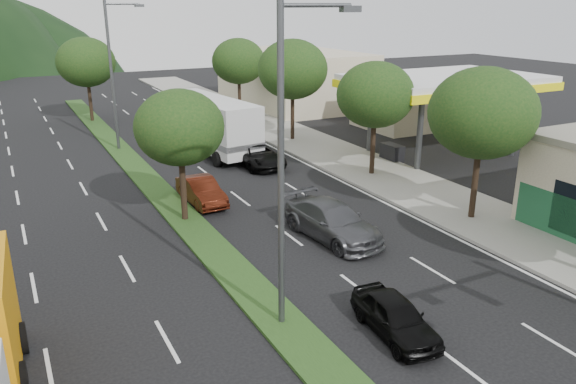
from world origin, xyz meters
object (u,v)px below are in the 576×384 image
tree_r_d (293,69)px  tree_med_near (179,128)px  tree_r_e (239,61)px  tree_r_b (483,113)px  car_queue_d (257,155)px  streetlight_mid (114,68)px  car_queue_c (201,191)px  streetlight_near (287,153)px  motorhome (210,124)px  car_queue_b (332,221)px  tree_med_far (86,62)px  car_queue_a (395,316)px  tree_r_c (375,95)px

tree_r_d → tree_med_near: 16.99m
tree_r_d → tree_r_e: (0.00, 10.00, -0.29)m
tree_r_b → car_queue_d: bearing=111.5°
streetlight_mid → car_queue_c: 13.97m
tree_med_near → car_queue_d: 10.49m
tree_r_d → car_queue_c: size_ratio=1.78×
streetlight_mid → streetlight_near: bearing=-90.0°
tree_r_e → streetlight_mid: streetlight_mid is taller
streetlight_near → tree_r_d: bearing=61.8°
motorhome → streetlight_mid: bearing=140.1°
streetlight_near → car_queue_b: bearing=46.9°
tree_med_near → streetlight_mid: streetlight_mid is taller
tree_med_far → car_queue_b: size_ratio=1.31×
tree_r_e → streetlight_mid: (-11.79, -7.00, 0.69)m
tree_r_d → motorhome: tree_r_d is taller
tree_r_e → motorhome: 12.63m
tree_med_near → car_queue_a: tree_med_near is taller
tree_med_far → streetlight_mid: (0.21, -11.00, 0.58)m
tree_r_d → tree_med_near: tree_r_d is taller
tree_r_b → tree_r_c: tree_r_b is taller
motorhome → tree_r_d: bearing=-3.2°
tree_med_near → car_queue_a: (2.82, -12.10, -3.82)m
tree_r_b → streetlight_near: bearing=-161.3°
streetlight_mid → car_queue_c: (1.29, -13.02, -4.92)m
car_queue_c → tree_med_near: bearing=-129.1°
streetlight_mid → car_queue_d: (6.67, -8.02, -4.90)m
car_queue_b → car_queue_d: car_queue_b is taller
tree_med_far → car_queue_b: tree_med_far is taller
tree_r_e → car_queue_b: tree_r_e is taller
tree_r_e → car_queue_d: 16.41m
tree_med_far → motorhome: bearing=-69.1°
streetlight_mid → car_queue_c: size_ratio=2.49×
tree_med_far → car_queue_a: (2.82, -38.10, -4.39)m
tree_med_far → streetlight_near: (0.21, -36.00, 0.58)m
car_queue_d → tree_r_e: bearing=70.8°
tree_r_b → car_queue_c: tree_r_b is taller
tree_r_b → tree_r_c: size_ratio=1.07×
streetlight_near → car_queue_b: streetlight_near is taller
streetlight_near → streetlight_mid: same height
tree_r_c → streetlight_mid: (-11.79, 13.00, 0.84)m
tree_r_d → car_queue_b: 18.73m
tree_med_far → car_queue_a: size_ratio=1.93×
tree_r_b → motorhome: (-6.50, 17.57, -3.08)m
tree_med_far → car_queue_a: 38.46m
tree_r_e → tree_med_far: bearing=161.6°
tree_r_d → tree_r_e: tree_r_d is taller
tree_med_near → motorhome: size_ratio=0.61×
tree_med_near → car_queue_b: tree_med_near is taller
streetlight_near → streetlight_mid: 25.00m
tree_r_d → streetlight_near: (-11.79, -22.00, 0.40)m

